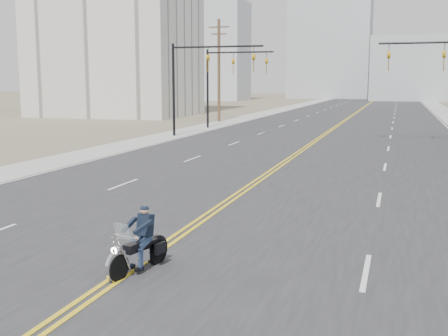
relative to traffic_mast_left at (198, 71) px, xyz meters
name	(u,v)px	position (x,y,z in m)	size (l,w,h in m)	color
ground_plane	(62,318)	(8.98, -32.00, -4.94)	(400.00, 400.00, 0.00)	#776D56
road	(356,113)	(8.98, 38.00, -4.93)	(20.00, 200.00, 0.01)	#303033
sidewalk_left	(273,111)	(-2.52, 38.00, -4.93)	(3.00, 200.00, 0.01)	#A5A5A0
sidewalk_right	(447,114)	(20.48, 38.00, -4.93)	(3.00, 200.00, 0.01)	#A5A5A0
traffic_mast_left	(198,71)	(0.00, 0.00, 0.00)	(7.10, 0.26, 7.00)	black
traffic_mast_far	(226,73)	(-0.33, 8.00, -0.06)	(6.10, 0.26, 7.00)	black
utility_pole_left	(219,69)	(-3.52, 16.00, 0.54)	(2.20, 0.30, 10.50)	brown
haze_bldg_a	(215,51)	(-26.02, 83.00, 6.06)	(14.00, 12.00, 22.00)	#B7BCC6
haze_bldg_b	(413,69)	(16.98, 93.00, 2.06)	(18.00, 14.00, 14.00)	#ADB2B7
haze_bldg_d	(330,47)	(-3.02, 108.00, 8.06)	(20.00, 15.00, 26.00)	#ADB2B7
haze_bldg_f	(178,67)	(-41.02, 98.00, 3.06)	(12.00, 12.00, 16.00)	#ADB2B7
motorcyclist	(138,240)	(9.21, -29.42, -4.21)	(0.79, 1.85, 1.45)	black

